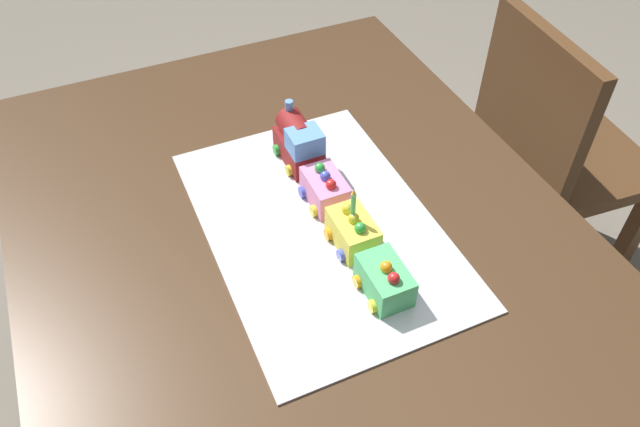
# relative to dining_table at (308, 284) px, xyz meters

# --- Properties ---
(dining_table) EXTENTS (1.40, 1.00, 0.74)m
(dining_table) POSITION_rel_dining_table_xyz_m (0.00, 0.00, 0.00)
(dining_table) COLOR #4C331E
(dining_table) RESTS_ON ground
(chair) EXTENTS (0.43, 0.43, 0.86)m
(chair) POSITION_rel_dining_table_xyz_m (-0.26, 0.83, -0.16)
(chair) COLOR brown
(chair) RESTS_ON ground
(cake_board) EXTENTS (0.60, 0.40, 0.00)m
(cake_board) POSITION_rel_dining_table_xyz_m (-0.04, 0.04, 0.11)
(cake_board) COLOR silver
(cake_board) RESTS_ON dining_table
(cake_locomotive) EXTENTS (0.14, 0.08, 0.12)m
(cake_locomotive) POSITION_rel_dining_table_xyz_m (-0.22, 0.08, 0.16)
(cake_locomotive) COLOR maroon
(cake_locomotive) RESTS_ON cake_board
(cake_car_flatbed_bubblegum) EXTENTS (0.10, 0.08, 0.07)m
(cake_car_flatbed_bubblegum) POSITION_rel_dining_table_xyz_m (-0.09, 0.08, 0.14)
(cake_car_flatbed_bubblegum) COLOR pink
(cake_car_flatbed_bubblegum) RESTS_ON cake_board
(cake_car_tanker_lemon) EXTENTS (0.10, 0.08, 0.07)m
(cake_car_tanker_lemon) POSITION_rel_dining_table_xyz_m (0.03, 0.08, 0.14)
(cake_car_tanker_lemon) COLOR #F4E04C
(cake_car_tanker_lemon) RESTS_ON cake_board
(cake_car_gondola_mint_green) EXTENTS (0.10, 0.08, 0.07)m
(cake_car_gondola_mint_green) POSITION_rel_dining_table_xyz_m (0.14, 0.08, 0.14)
(cake_car_gondola_mint_green) COLOR #59CC7A
(cake_car_gondola_mint_green) RESTS_ON cake_board
(birthday_candle) EXTENTS (0.01, 0.01, 0.06)m
(birthday_candle) POSITION_rel_dining_table_xyz_m (0.02, 0.08, 0.21)
(birthday_candle) COLOR #66D872
(birthday_candle) RESTS_ON cake_car_tanker_lemon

